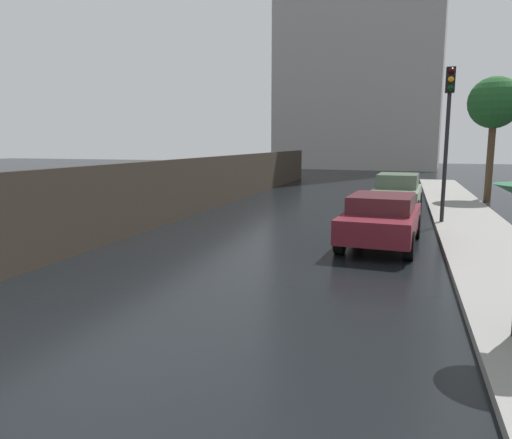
{
  "coord_description": "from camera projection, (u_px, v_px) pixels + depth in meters",
  "views": [
    {
      "loc": [
        3.05,
        -4.11,
        2.61
      ],
      "look_at": [
        0.37,
        4.43,
        1.15
      ],
      "focal_mm": 33.3,
      "sensor_mm": 36.0,
      "label": 1
    }
  ],
  "objects": [
    {
      "name": "traffic_light",
      "position": [
        448.0,
        117.0,
        14.44
      ],
      "size": [
        0.26,
        0.39,
        4.7
      ],
      "color": "black",
      "rests_on": "sidewalk_strip"
    },
    {
      "name": "car_maroon_mid_road",
      "position": [
        381.0,
        218.0,
        12.06
      ],
      "size": [
        2.02,
        4.14,
        1.31
      ],
      "rotation": [
        0.0,
        0.0,
        -0.07
      ],
      "color": "maroon",
      "rests_on": "ground"
    },
    {
      "name": "car_green_near_kerb",
      "position": [
        397.0,
        192.0,
        17.97
      ],
      "size": [
        1.92,
        4.14,
        1.44
      ],
      "rotation": [
        0.0,
        0.0,
        -0.06
      ],
      "color": "slate",
      "rests_on": "ground"
    },
    {
      "name": "distant_tower",
      "position": [
        364.0,
        2.0,
        47.51
      ],
      "size": [
        16.53,
        11.67,
        38.02
      ],
      "color": "#9E9993",
      "rests_on": "ground"
    },
    {
      "name": "street_tree_near",
      "position": [
        494.0,
        104.0,
        20.56
      ],
      "size": [
        2.22,
        2.22,
        5.43
      ],
      "color": "#4C3823",
      "rests_on": "ground"
    },
    {
      "name": "ground",
      "position": [
        103.0,
        384.0,
        5.19
      ],
      "size": [
        120.0,
        120.0,
        0.0
      ],
      "primitive_type": "plane",
      "color": "black"
    }
  ]
}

